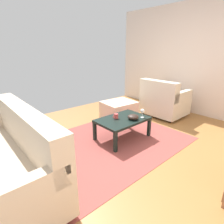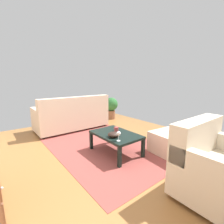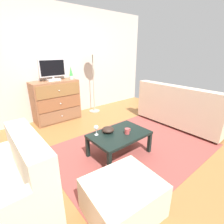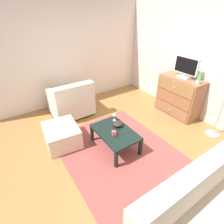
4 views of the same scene
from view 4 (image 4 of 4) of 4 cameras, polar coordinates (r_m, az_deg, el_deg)
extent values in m
cube|color=olive|center=(3.50, 4.24, -11.12)|extent=(5.29, 4.69, 0.05)
cube|color=beige|center=(4.38, 28.05, 13.72)|extent=(5.29, 0.12, 2.54)
cube|color=beige|center=(4.82, -13.63, 17.72)|extent=(0.12, 4.69, 2.54)
cube|color=brown|center=(3.28, 3.59, -14.03)|extent=(2.60, 1.90, 0.01)
cube|color=#8C5B3D|center=(4.53, 20.73, 4.79)|extent=(1.01, 0.45, 0.93)
cube|color=brown|center=(4.49, 18.24, 0.80)|extent=(0.95, 0.02, 0.27)
sphere|color=silver|center=(4.48, 18.10, 0.74)|extent=(0.03, 0.03, 0.03)
cube|color=brown|center=(4.36, 18.86, 4.10)|extent=(0.95, 0.02, 0.27)
sphere|color=silver|center=(4.34, 18.72, 4.04)|extent=(0.03, 0.03, 0.03)
cube|color=olive|center=(4.24, 19.53, 7.58)|extent=(0.95, 0.02, 0.27)
sphere|color=silver|center=(4.23, 19.38, 7.54)|extent=(0.03, 0.03, 0.03)
cube|color=silver|center=(4.36, 22.18, 10.50)|extent=(0.28, 0.18, 0.04)
cylinder|color=silver|center=(4.35, 22.29, 11.05)|extent=(0.04, 0.04, 0.05)
cube|color=silver|center=(4.29, 22.87, 13.68)|extent=(0.57, 0.05, 0.37)
cube|color=black|center=(4.27, 22.66, 13.65)|extent=(0.52, 0.01, 0.32)
cylinder|color=#B7B7BC|center=(4.11, 26.02, 8.71)|extent=(0.09, 0.09, 0.08)
cone|color=#3FD84C|center=(4.06, 26.51, 10.65)|extent=(0.08, 0.08, 0.22)
cylinder|color=#B7B7BC|center=(4.03, 26.94, 12.30)|extent=(0.04, 0.04, 0.03)
cube|color=black|center=(3.74, 0.69, -4.12)|extent=(0.05, 0.05, 0.33)
cube|color=black|center=(3.25, 9.14, -11.12)|extent=(0.05, 0.05, 0.33)
cube|color=black|center=(3.53, -6.47, -6.86)|extent=(0.05, 0.05, 0.33)
cube|color=black|center=(3.00, 1.31, -15.06)|extent=(0.05, 0.05, 0.33)
cube|color=black|center=(3.24, 0.99, -6.48)|extent=(0.89, 0.59, 0.04)
cylinder|color=silver|center=(3.51, 0.74, -2.68)|extent=(0.06, 0.06, 0.00)
cylinder|color=silver|center=(3.48, 0.75, -2.04)|extent=(0.01, 0.01, 0.09)
sphere|color=silver|center=(3.44, 0.75, -1.02)|extent=(0.07, 0.07, 0.07)
cylinder|color=#B54545|center=(3.11, 0.60, -6.84)|extent=(0.08, 0.08, 0.08)
torus|color=#B54545|center=(3.08, 1.13, -7.25)|extent=(0.05, 0.01, 0.05)
ellipsoid|color=black|center=(3.34, 1.91, -3.83)|extent=(0.19, 0.19, 0.09)
cylinder|color=#332319|center=(3.31, 30.91, -18.83)|extent=(0.05, 0.05, 0.05)
cube|color=beige|center=(2.28, 25.32, -19.85)|extent=(0.20, 1.85, 0.46)
cylinder|color=#332319|center=(4.92, -10.08, 2.76)|extent=(0.05, 0.05, 0.05)
cylinder|color=#332319|center=(4.72, -18.39, 0.23)|extent=(0.05, 0.05, 0.05)
cylinder|color=#332319|center=(4.41, -6.56, -0.51)|extent=(0.05, 0.05, 0.05)
cylinder|color=#332319|center=(4.19, -15.73, -3.52)|extent=(0.05, 0.05, 0.05)
cube|color=beige|center=(4.43, -13.00, 2.30)|extent=(0.80, 0.92, 0.39)
cube|color=beige|center=(4.00, -12.03, 5.67)|extent=(0.20, 0.92, 0.42)
cube|color=beige|center=(4.44, -8.69, 7.06)|extent=(0.76, 0.12, 0.20)
cube|color=beige|center=(4.20, -18.47, 4.31)|extent=(0.76, 0.12, 0.20)
cylinder|color=#874D4E|center=(4.51, -15.35, 6.41)|extent=(0.16, 0.40, 0.16)
cube|color=beige|center=(3.56, -15.85, -7.18)|extent=(0.75, 0.66, 0.38)
cylinder|color=#A59E8C|center=(4.30, 29.60, -6.14)|extent=(0.28, 0.28, 0.02)
cylinder|color=#A59E8C|center=(3.95, 32.34, 2.49)|extent=(0.02, 0.02, 1.46)
camera|label=1|loc=(3.64, 54.37, 5.21)|focal=29.19mm
camera|label=2|loc=(5.37, 3.69, 20.32)|focal=25.67mm
camera|label=3|loc=(3.73, -37.32, 13.23)|focal=26.81mm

